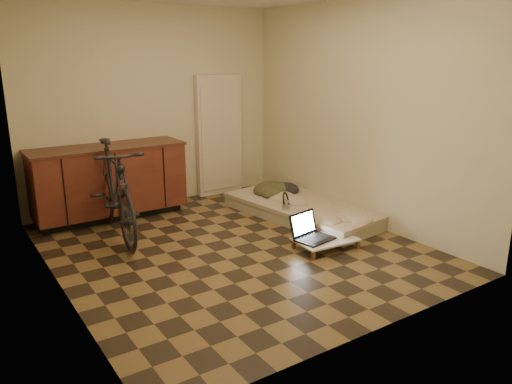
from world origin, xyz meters
TOP-DOWN VIEW (x-y plane):
  - room_shell at (0.00, 0.00)m, footprint 3.50×4.00m
  - cabinets at (-0.75, 1.70)m, footprint 1.84×0.62m
  - appliance_panel at (0.95, 1.94)m, footprint 0.70×0.10m
  - bicycle at (-0.91, 1.00)m, footprint 0.74×1.87m
  - futon at (1.30, 0.41)m, footprint 1.25×2.17m
  - clothing_pile at (1.28, 0.99)m, footprint 0.60×0.52m
  - headphones at (0.97, 0.37)m, footprint 0.36×0.36m
  - lap_desk at (0.80, -0.57)m, footprint 0.66×0.45m
  - laptop at (0.67, -0.48)m, footprint 0.44×0.41m
  - mouse at (0.98, -0.55)m, footprint 0.11×0.13m

SIDE VIEW (x-z plane):
  - futon at x=1.30m, z-range 0.00..0.18m
  - lap_desk at x=0.80m, z-range 0.04..0.15m
  - mouse at x=0.98m, z-range 0.11..0.14m
  - laptop at x=0.67m, z-range 0.03..0.29m
  - headphones at x=0.97m, z-range 0.18..0.35m
  - clothing_pile at x=1.28m, z-range 0.18..0.39m
  - cabinets at x=-0.75m, z-range 0.01..0.92m
  - bicycle at x=-0.91m, z-range 0.00..1.18m
  - appliance_panel at x=0.95m, z-range 0.00..1.70m
  - room_shell at x=0.00m, z-range 0.00..2.60m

